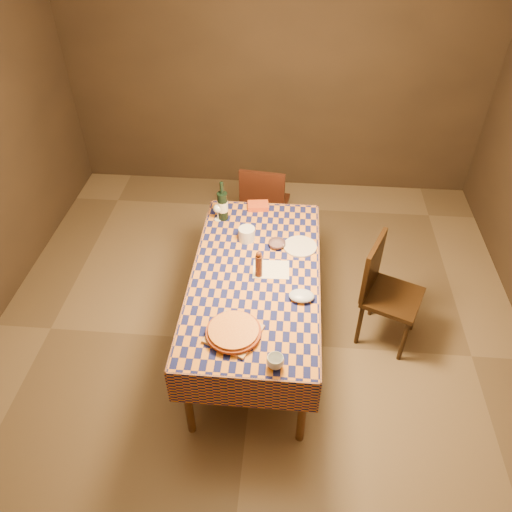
% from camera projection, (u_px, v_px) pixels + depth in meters
% --- Properties ---
extents(room, '(5.00, 5.10, 2.70)m').
position_uv_depth(room, '(255.00, 209.00, 3.27)').
color(room, brown).
rests_on(room, ground).
extents(dining_table, '(0.94, 1.84, 0.77)m').
position_uv_depth(dining_table, '(255.00, 281.00, 3.70)').
color(dining_table, brown).
rests_on(dining_table, ground).
extents(cutting_board, '(0.39, 0.39, 0.02)m').
position_uv_depth(cutting_board, '(234.00, 334.00, 3.20)').
color(cutting_board, tan).
rests_on(cutting_board, dining_table).
extents(pizza, '(0.44, 0.44, 0.04)m').
position_uv_depth(pizza, '(234.00, 331.00, 3.18)').
color(pizza, maroon).
rests_on(pizza, cutting_board).
extents(pepper_mill, '(0.07, 0.07, 0.22)m').
position_uv_depth(pepper_mill, '(259.00, 265.00, 3.57)').
color(pepper_mill, '#4B2311').
rests_on(pepper_mill, dining_table).
extents(bowl, '(0.16, 0.16, 0.04)m').
position_uv_depth(bowl, '(277.00, 244.00, 3.88)').
color(bowl, '#563F48').
rests_on(bowl, dining_table).
extents(wine_glass, '(0.08, 0.08, 0.15)m').
position_uv_depth(wine_glass, '(218.00, 209.00, 4.09)').
color(wine_glass, silver).
rests_on(wine_glass, dining_table).
extents(wine_bottle, '(0.09, 0.09, 0.35)m').
position_uv_depth(wine_bottle, '(223.00, 205.00, 4.09)').
color(wine_bottle, black).
rests_on(wine_bottle, dining_table).
extents(deli_tub, '(0.14, 0.14, 0.11)m').
position_uv_depth(deli_tub, '(247.00, 234.00, 3.92)').
color(deli_tub, silver).
rests_on(deli_tub, dining_table).
extents(takeout_container, '(0.19, 0.15, 0.04)m').
position_uv_depth(takeout_container, '(258.00, 206.00, 4.27)').
color(takeout_container, '#C8451A').
rests_on(takeout_container, dining_table).
extents(white_plate, '(0.32, 0.32, 0.02)m').
position_uv_depth(white_plate, '(300.00, 246.00, 3.88)').
color(white_plate, silver).
rests_on(white_plate, dining_table).
extents(tumbler, '(0.13, 0.13, 0.08)m').
position_uv_depth(tumbler, '(275.00, 362.00, 2.99)').
color(tumbler, silver).
rests_on(tumbler, dining_table).
extents(flour_patch, '(0.27, 0.21, 0.00)m').
position_uv_depth(flour_patch, '(271.00, 269.00, 3.68)').
color(flour_patch, silver).
rests_on(flour_patch, dining_table).
extents(flour_bag, '(0.21, 0.18, 0.05)m').
position_uv_depth(flour_bag, '(302.00, 296.00, 3.44)').
color(flour_bag, '#A6B3D5').
rests_on(flour_bag, dining_table).
extents(chair_far, '(0.47, 0.47, 0.93)m').
position_uv_depth(chair_far, '(264.00, 203.00, 4.78)').
color(chair_far, black).
rests_on(chair_far, ground).
extents(chair_right, '(0.56, 0.55, 0.93)m').
position_uv_depth(chair_right, '(384.00, 287.00, 3.89)').
color(chair_right, black).
rests_on(chair_right, ground).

